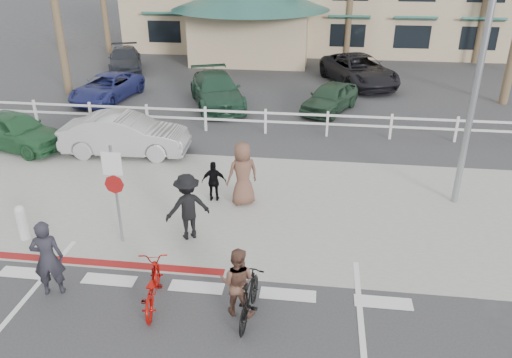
# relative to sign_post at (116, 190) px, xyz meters

# --- Properties ---
(ground) EXTENTS (140.00, 140.00, 0.00)m
(ground) POSITION_rel_sign_post_xyz_m (2.30, -2.20, -1.45)
(ground) COLOR #333335
(sidewalk_plaza) EXTENTS (22.00, 7.00, 0.01)m
(sidewalk_plaza) POSITION_rel_sign_post_xyz_m (2.30, 2.30, -1.44)
(sidewalk_plaza) COLOR gray
(sidewalk_plaza) RESTS_ON ground
(cross_street) EXTENTS (40.00, 5.00, 0.01)m
(cross_street) POSITION_rel_sign_post_xyz_m (2.30, 6.30, -1.45)
(cross_street) COLOR #333335
(cross_street) RESTS_ON ground
(parking_lot) EXTENTS (50.00, 16.00, 0.01)m
(parking_lot) POSITION_rel_sign_post_xyz_m (2.30, 15.80, -1.45)
(parking_lot) COLOR #333335
(parking_lot) RESTS_ON ground
(curb_red) EXTENTS (7.00, 0.25, 0.02)m
(curb_red) POSITION_rel_sign_post_xyz_m (-0.70, -1.00, -1.44)
(curb_red) COLOR maroon
(curb_red) RESTS_ON ground
(rail_fence) EXTENTS (29.40, 0.16, 1.00)m
(rail_fence) POSITION_rel_sign_post_xyz_m (2.80, 8.30, -0.95)
(rail_fence) COLOR silver
(rail_fence) RESTS_ON ground
(sign_post) EXTENTS (0.50, 0.10, 2.90)m
(sign_post) POSITION_rel_sign_post_xyz_m (0.00, 0.00, 0.00)
(sign_post) COLOR gray
(sign_post) RESTS_ON ground
(bollard_0) EXTENTS (0.26, 0.26, 0.95)m
(bollard_0) POSITION_rel_sign_post_xyz_m (-2.50, -0.20, -0.97)
(bollard_0) COLOR silver
(bollard_0) RESTS_ON ground
(streetlight_0) EXTENTS (0.60, 2.00, 9.00)m
(streetlight_0) POSITION_rel_sign_post_xyz_m (8.80, 3.30, 3.05)
(streetlight_0) COLOR gray
(streetlight_0) RESTS_ON ground
(bike_red) EXTENTS (0.90, 1.80, 0.90)m
(bike_red) POSITION_rel_sign_post_xyz_m (1.53, -2.23, -1.00)
(bike_red) COLOR #9B0A04
(bike_red) RESTS_ON ground
(rider_red) EXTENTS (0.74, 0.60, 1.76)m
(rider_red) POSITION_rel_sign_post_xyz_m (-0.70, -2.16, -0.57)
(rider_red) COLOR #22212A
(rider_red) RESTS_ON ground
(bike_black) EXTENTS (0.59, 1.65, 0.97)m
(bike_black) POSITION_rel_sign_post_xyz_m (3.57, -2.38, -0.96)
(bike_black) COLOR black
(bike_black) RESTS_ON ground
(rider_black) EXTENTS (0.77, 0.62, 1.50)m
(rider_black) POSITION_rel_sign_post_xyz_m (3.32, -2.25, -0.70)
(rider_black) COLOR brown
(rider_black) RESTS_ON ground
(pedestrian_a) EXTENTS (1.31, 1.13, 1.75)m
(pedestrian_a) POSITION_rel_sign_post_xyz_m (1.63, 0.42, -0.57)
(pedestrian_a) COLOR black
(pedestrian_a) RESTS_ON ground
(pedestrian_child) EXTENTS (0.74, 0.38, 1.22)m
(pedestrian_child) POSITION_rel_sign_post_xyz_m (1.86, 2.48, -0.84)
(pedestrian_child) COLOR black
(pedestrian_child) RESTS_ON ground
(pedestrian_b) EXTENTS (1.09, 0.97, 1.87)m
(pedestrian_b) POSITION_rel_sign_post_xyz_m (2.71, 2.41, -0.52)
(pedestrian_b) COLOR brown
(pedestrian_b) RESTS_ON ground
(car_white_sedan) EXTENTS (4.48, 1.75, 1.45)m
(car_white_sedan) POSITION_rel_sign_post_xyz_m (-1.96, 5.57, -0.72)
(car_white_sedan) COLOR #9D9E9F
(car_white_sedan) RESTS_ON ground
(car_red_compact) EXTENTS (4.32, 2.71, 1.37)m
(car_red_compact) POSITION_rel_sign_post_xyz_m (-6.14, 5.58, -0.76)
(car_red_compact) COLOR #255832
(car_red_compact) RESTS_ON ground
(lot_car_0) EXTENTS (2.60, 4.61, 1.22)m
(lot_car_0) POSITION_rel_sign_post_xyz_m (-5.30, 11.95, -0.84)
(lot_car_0) COLOR navy
(lot_car_0) RESTS_ON ground
(lot_car_1) EXTENTS (3.67, 5.36, 1.44)m
(lot_car_1) POSITION_rel_sign_post_xyz_m (0.06, 11.75, -0.73)
(lot_car_1) COLOR #1F4330
(lot_car_1) RESTS_ON ground
(lot_car_2) EXTENTS (2.88, 4.00, 1.26)m
(lot_car_2) POSITION_rel_sign_post_xyz_m (5.21, 11.55, -0.82)
(lot_car_2) COLOR #233E2B
(lot_car_2) RESTS_ON ground
(lot_car_4) EXTENTS (3.29, 4.85, 1.30)m
(lot_car_4) POSITION_rel_sign_post_xyz_m (-6.67, 17.94, -0.80)
(lot_car_4) COLOR #22252C
(lot_car_4) RESTS_ON ground
(lot_car_5) EXTENTS (4.45, 6.12, 1.55)m
(lot_car_5) POSITION_rel_sign_post_xyz_m (6.73, 16.39, -0.68)
(lot_car_5) COLOR black
(lot_car_5) RESTS_ON ground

